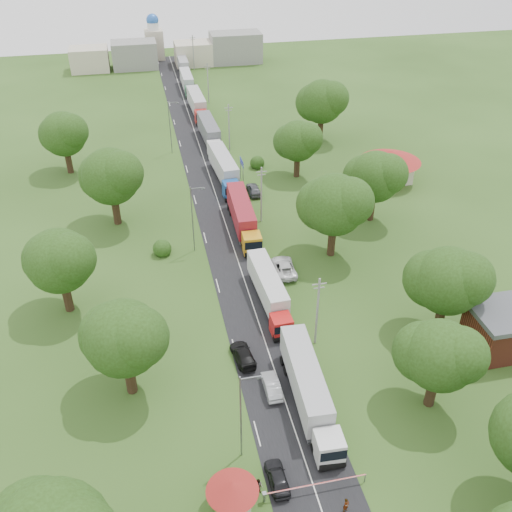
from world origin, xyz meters
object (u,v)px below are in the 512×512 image
object	(u,v)px
car_lane_front	(277,478)
pedestrian_near	(346,506)
car_lane_mid	(272,386)
guard_booth	(232,492)
truck_0	(308,388)
info_sign	(242,166)
boom_barrier	(300,488)

from	to	relation	value
car_lane_front	pedestrian_near	xyz separation A→B (m)	(4.91, -3.80, 0.10)
car_lane_mid	guard_booth	bearing A→B (deg)	62.94
guard_booth	car_lane_front	bearing A→B (deg)	19.67
car_lane_front	pedestrian_near	size ratio (longest dim) A/B	2.58
truck_0	pedestrian_near	distance (m)	11.88
guard_booth	info_sign	size ratio (longest dim) A/B	1.07
info_sign	car_lane_front	world-z (taller)	info_sign
car_lane_front	car_lane_mid	size ratio (longest dim) A/B	0.95
car_lane_front	car_lane_mid	distance (m)	10.69
pedestrian_near	car_lane_mid	bearing A→B (deg)	71.24
truck_0	car_lane_front	world-z (taller)	truck_0
truck_0	pedestrian_near	size ratio (longest dim) A/B	9.76
boom_barrier	car_lane_front	distance (m)	2.23
truck_0	pedestrian_near	world-z (taller)	truck_0
boom_barrier	car_lane_mid	xyz separation A→B (m)	(0.36, 12.00, -0.18)
boom_barrier	car_lane_front	world-z (taller)	car_lane_front
boom_barrier	guard_booth	world-z (taller)	guard_booth
info_sign	pedestrian_near	distance (m)	62.42
car_lane_mid	truck_0	bearing A→B (deg)	141.17
boom_barrier	truck_0	bearing A→B (deg)	70.08
car_lane_mid	car_lane_front	bearing A→B (deg)	79.48
guard_booth	car_lane_front	world-z (taller)	guard_booth
guard_booth	truck_0	distance (m)	13.28
truck_0	info_sign	bearing A→B (deg)	86.47
info_sign	car_lane_front	distance (m)	59.12
car_lane_front	guard_booth	bearing A→B (deg)	18.91
boom_barrier	guard_booth	xyz separation A→B (m)	(-5.84, -0.00, 1.27)
pedestrian_near	truck_0	bearing A→B (deg)	58.89
boom_barrier	car_lane_mid	bearing A→B (deg)	88.29
guard_booth	truck_0	xyz separation A→B (m)	(9.28, 9.50, 0.09)
guard_booth	car_lane_mid	xyz separation A→B (m)	(6.20, 12.00, -1.46)
pedestrian_near	car_lane_front	bearing A→B (deg)	112.02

